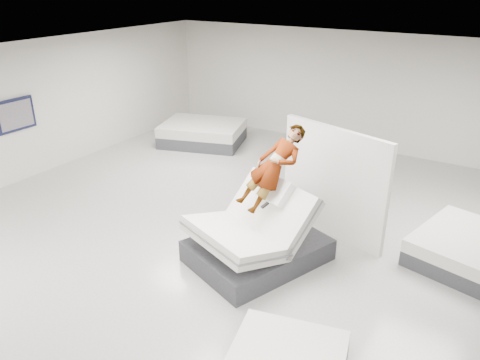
{
  "coord_description": "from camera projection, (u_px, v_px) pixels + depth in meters",
  "views": [
    {
      "loc": [
        3.97,
        -5.6,
        4.56
      ],
      "look_at": [
        -0.31,
        1.25,
        1.0
      ],
      "focal_mm": 35.0,
      "sensor_mm": 36.0,
      "label": 1
    }
  ],
  "objects": [
    {
      "name": "flat_bed_right_far",
      "position": [
        463.0,
        247.0,
        8.05
      ],
      "size": [
        1.75,
        2.09,
        0.5
      ],
      "color": "#3C3C41",
      "rests_on": "floor"
    },
    {
      "name": "wall_poster",
      "position": [
        16.0,
        115.0,
        10.73
      ],
      "size": [
        0.06,
        0.95,
        0.75
      ],
      "color": "black",
      "rests_on": "wall_left"
    },
    {
      "name": "person",
      "position": [
        273.0,
        185.0,
        7.77
      ],
      "size": [
        1.11,
        1.69,
        1.19
      ],
      "primitive_type": "imported",
      "rotation": [
        1.02,
        0.0,
        -0.36
      ],
      "color": "slate",
      "rests_on": "hero_bed"
    },
    {
      "name": "room",
      "position": [
        215.0,
        176.0,
        7.46
      ],
      "size": [
        14.0,
        14.04,
        3.2
      ],
      "color": "#B7B3AC",
      "rests_on": "ground"
    },
    {
      "name": "remote",
      "position": [
        265.0,
        205.0,
        7.49
      ],
      "size": [
        0.1,
        0.15,
        0.08
      ],
      "primitive_type": "cube",
      "rotation": [
        0.35,
        0.0,
        -0.36
      ],
      "color": "black",
      "rests_on": "person"
    },
    {
      "name": "divider_panel",
      "position": [
        333.0,
        183.0,
        8.59
      ],
      "size": [
        2.24,
        0.76,
        2.1
      ],
      "primitive_type": "cube",
      "rotation": [
        0.0,
        0.0,
        -0.29
      ],
      "color": "white",
      "rests_on": "floor"
    },
    {
      "name": "hero_bed",
      "position": [
        256.0,
        239.0,
        7.95
      ],
      "size": [
        2.29,
        2.61,
        1.45
      ],
      "color": "#3C3C41",
      "rests_on": "floor"
    },
    {
      "name": "flat_bed_left_far",
      "position": [
        203.0,
        133.0,
        13.64
      ],
      "size": [
        2.66,
        2.3,
        0.62
      ],
      "color": "#3C3C41",
      "rests_on": "floor"
    }
  ]
}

